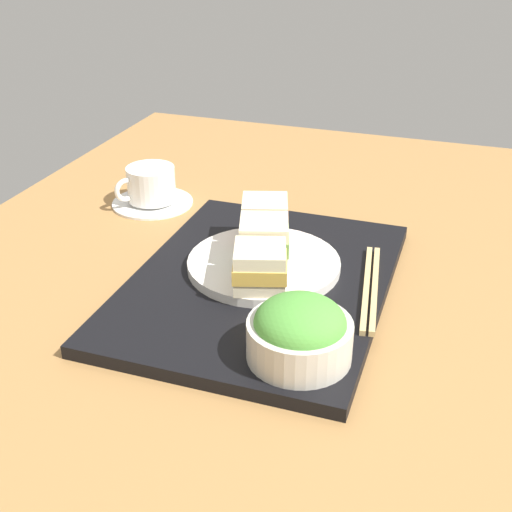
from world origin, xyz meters
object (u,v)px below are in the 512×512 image
at_px(sandwich_middle, 264,241).
at_px(chopsticks_pair, 371,287).
at_px(coffee_cup, 151,188).
at_px(sandwich_far, 265,219).
at_px(sandwich_near, 263,267).
at_px(sandwich_plate, 264,264).
at_px(salad_bowl, 300,332).

distance_m(sandwich_middle, chopsticks_pair, 0.15).
bearing_deg(sandwich_middle, coffee_cup, 55.28).
distance_m(sandwich_middle, sandwich_far, 0.07).
distance_m(sandwich_near, sandwich_far, 0.13).
distance_m(sandwich_plate, sandwich_middle, 0.03).
bearing_deg(sandwich_near, sandwich_plate, 17.40).
relative_size(chopsticks_pair, coffee_cup, 1.55).
height_order(sandwich_middle, chopsticks_pair, sandwich_middle).
xyz_separation_m(sandwich_plate, coffee_cup, (0.17, 0.25, 0.01)).
height_order(sandwich_plate, salad_bowl, salad_bowl).
relative_size(sandwich_middle, sandwich_far, 0.98).
relative_size(sandwich_middle, coffee_cup, 0.60).
relative_size(sandwich_plate, coffee_cup, 1.51).
relative_size(sandwich_middle, salad_bowl, 0.71).
bearing_deg(sandwich_near, salad_bowl, -144.86).
xyz_separation_m(sandwich_near, sandwich_far, (0.13, 0.04, 0.00)).
bearing_deg(salad_bowl, chopsticks_pair, -16.15).
bearing_deg(sandwich_far, chopsticks_pair, -114.34).
height_order(chopsticks_pair, coffee_cup, coffee_cup).
bearing_deg(salad_bowl, sandwich_plate, 29.19).
bearing_deg(sandwich_near, chopsticks_pair, -66.26).
distance_m(sandwich_near, coffee_cup, 0.36).
height_order(sandwich_far, salad_bowl, salad_bowl).
bearing_deg(salad_bowl, sandwich_far, 26.21).
height_order(sandwich_far, chopsticks_pair, sandwich_far).
distance_m(sandwich_plate, sandwich_far, 0.07).
relative_size(sandwich_near, sandwich_middle, 1.01).
bearing_deg(coffee_cup, chopsticks_pair, -115.04).
xyz_separation_m(sandwich_near, salad_bowl, (-0.11, -0.08, -0.01)).
bearing_deg(chopsticks_pair, sandwich_near, 113.74).
xyz_separation_m(sandwich_far, chopsticks_pair, (-0.07, -0.16, -0.04)).
bearing_deg(sandwich_far, coffee_cup, 64.48).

